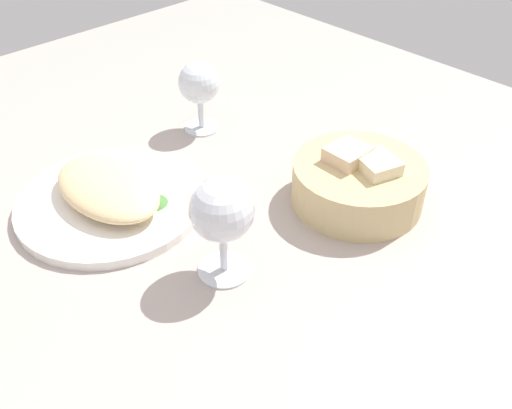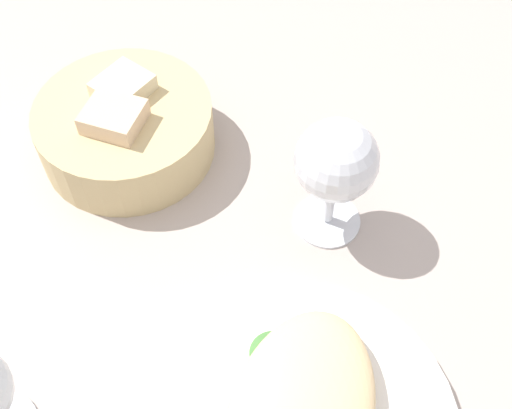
% 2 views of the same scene
% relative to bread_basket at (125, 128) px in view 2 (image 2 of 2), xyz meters
% --- Properties ---
extents(ground_plane, '(1.40, 1.40, 0.02)m').
position_rel_bread_basket_xyz_m(ground_plane, '(-0.14, -0.20, -0.04)').
color(ground_plane, '#AEA197').
extents(lettuce_garnish, '(0.04, 0.04, 0.01)m').
position_rel_bread_basket_xyz_m(lettuce_garnish, '(-0.18, -0.22, -0.01)').
color(lettuce_garnish, '#467D3B').
rests_on(lettuce_garnish, plate).
extents(bread_basket, '(0.19, 0.19, 0.08)m').
position_rel_bread_basket_xyz_m(bread_basket, '(0.00, 0.00, 0.00)').
color(bread_basket, tan).
rests_on(bread_basket, ground_plane).
extents(wine_glass_near, '(0.08, 0.08, 0.14)m').
position_rel_bread_basket_xyz_m(wine_glass_near, '(-0.03, -0.23, 0.06)').
color(wine_glass_near, silver).
rests_on(wine_glass_near, ground_plane).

